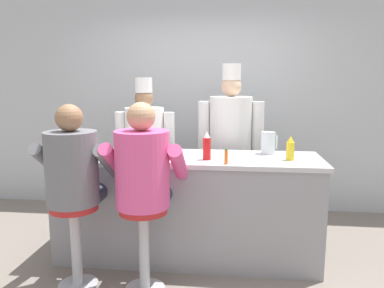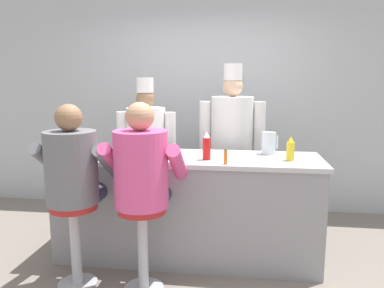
{
  "view_description": "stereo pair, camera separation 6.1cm",
  "coord_description": "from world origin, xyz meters",
  "px_view_note": "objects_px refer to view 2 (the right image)",
  "views": [
    {
      "loc": [
        0.43,
        -2.97,
        1.65
      ],
      "look_at": [
        0.05,
        0.33,
        1.09
      ],
      "focal_mm": 35.0,
      "sensor_mm": 36.0,
      "label": 1
    },
    {
      "loc": [
        0.49,
        -2.96,
        1.65
      ],
      "look_at": [
        0.05,
        0.33,
        1.09
      ],
      "focal_mm": 35.0,
      "sensor_mm": 36.0,
      "label": 2
    }
  ],
  "objects_px": {
    "hot_sauce_bottle_orange": "(226,157)",
    "ketchup_bottle_red": "(207,147)",
    "mustard_bottle_yellow": "(291,149)",
    "water_pitcher_clear": "(269,143)",
    "cereal_bowl": "(99,151)",
    "diner_seated_grey": "(74,174)",
    "cook_in_whites_far": "(232,140)",
    "coffee_mug_blue": "(128,150)",
    "diner_seated_pink": "(142,175)",
    "cook_in_whites_near": "(146,147)",
    "breakfast_plate": "(173,160)"
  },
  "relations": [
    {
      "from": "cook_in_whites_near",
      "to": "diner_seated_pink",
      "type": "bearing_deg",
      "value": -76.92
    },
    {
      "from": "water_pitcher_clear",
      "to": "diner_seated_grey",
      "type": "bearing_deg",
      "value": -152.7
    },
    {
      "from": "mustard_bottle_yellow",
      "to": "coffee_mug_blue",
      "type": "height_order",
      "value": "mustard_bottle_yellow"
    },
    {
      "from": "coffee_mug_blue",
      "to": "cook_in_whites_far",
      "type": "xyz_separation_m",
      "value": [
        0.95,
        0.73,
        -0.0
      ]
    },
    {
      "from": "water_pitcher_clear",
      "to": "cook_in_whites_far",
      "type": "xyz_separation_m",
      "value": [
        -0.36,
        0.56,
        -0.07
      ]
    },
    {
      "from": "coffee_mug_blue",
      "to": "diner_seated_pink",
      "type": "distance_m",
      "value": 0.71
    },
    {
      "from": "diner_seated_grey",
      "to": "coffee_mug_blue",
      "type": "bearing_deg",
      "value": 68.51
    },
    {
      "from": "diner_seated_grey",
      "to": "ketchup_bottle_red",
      "type": "bearing_deg",
      "value": 25.32
    },
    {
      "from": "coffee_mug_blue",
      "to": "diner_seated_grey",
      "type": "height_order",
      "value": "diner_seated_grey"
    },
    {
      "from": "mustard_bottle_yellow",
      "to": "diner_seated_pink",
      "type": "xyz_separation_m",
      "value": [
        -1.17,
        -0.54,
        -0.13
      ]
    },
    {
      "from": "mustard_bottle_yellow",
      "to": "water_pitcher_clear",
      "type": "relative_size",
      "value": 1.02
    },
    {
      "from": "mustard_bottle_yellow",
      "to": "water_pitcher_clear",
      "type": "distance_m",
      "value": 0.32
    },
    {
      "from": "breakfast_plate",
      "to": "cook_in_whites_far",
      "type": "distance_m",
      "value": 1.11
    },
    {
      "from": "hot_sauce_bottle_orange",
      "to": "cook_in_whites_near",
      "type": "distance_m",
      "value": 1.31
    },
    {
      "from": "hot_sauce_bottle_orange",
      "to": "cook_in_whites_far",
      "type": "height_order",
      "value": "cook_in_whites_far"
    },
    {
      "from": "cereal_bowl",
      "to": "water_pitcher_clear",
      "type": "bearing_deg",
      "value": 5.86
    },
    {
      "from": "hot_sauce_bottle_orange",
      "to": "cook_in_whites_near",
      "type": "xyz_separation_m",
      "value": [
        -0.91,
        0.93,
        -0.11
      ]
    },
    {
      "from": "cook_in_whites_far",
      "to": "mustard_bottle_yellow",
      "type": "bearing_deg",
      "value": -57.57
    },
    {
      "from": "diner_seated_pink",
      "to": "cook_in_whites_far",
      "type": "height_order",
      "value": "cook_in_whites_far"
    },
    {
      "from": "diner_seated_pink",
      "to": "cook_in_whites_far",
      "type": "bearing_deg",
      "value": 64.69
    },
    {
      "from": "diner_seated_pink",
      "to": "cook_in_whites_near",
      "type": "relative_size",
      "value": 0.89
    },
    {
      "from": "mustard_bottle_yellow",
      "to": "coffee_mug_blue",
      "type": "relative_size",
      "value": 1.57
    },
    {
      "from": "diner_seated_grey",
      "to": "cook_in_whites_far",
      "type": "relative_size",
      "value": 0.81
    },
    {
      "from": "ketchup_bottle_red",
      "to": "mustard_bottle_yellow",
      "type": "height_order",
      "value": "ketchup_bottle_red"
    },
    {
      "from": "cook_in_whites_far",
      "to": "coffee_mug_blue",
      "type": "bearing_deg",
      "value": -142.59
    },
    {
      "from": "hot_sauce_bottle_orange",
      "to": "cook_in_whites_far",
      "type": "bearing_deg",
      "value": 88.79
    },
    {
      "from": "coffee_mug_blue",
      "to": "diner_seated_pink",
      "type": "xyz_separation_m",
      "value": [
        0.31,
        -0.64,
        -0.07
      ]
    },
    {
      "from": "mustard_bottle_yellow",
      "to": "breakfast_plate",
      "type": "xyz_separation_m",
      "value": [
        -1.0,
        -0.18,
        -0.08
      ]
    },
    {
      "from": "cook_in_whites_near",
      "to": "cook_in_whites_far",
      "type": "relative_size",
      "value": 0.92
    },
    {
      "from": "cook_in_whites_near",
      "to": "cook_in_whites_far",
      "type": "bearing_deg",
      "value": 7.75
    },
    {
      "from": "ketchup_bottle_red",
      "to": "diner_seated_grey",
      "type": "distance_m",
      "value": 1.13
    },
    {
      "from": "hot_sauce_bottle_orange",
      "to": "cereal_bowl",
      "type": "relative_size",
      "value": 0.82
    },
    {
      "from": "hot_sauce_bottle_orange",
      "to": "diner_seated_pink",
      "type": "relative_size",
      "value": 0.08
    },
    {
      "from": "ketchup_bottle_red",
      "to": "breakfast_plate",
      "type": "height_order",
      "value": "ketchup_bottle_red"
    },
    {
      "from": "water_pitcher_clear",
      "to": "cook_in_whites_far",
      "type": "distance_m",
      "value": 0.67
    },
    {
      "from": "cook_in_whites_far",
      "to": "diner_seated_grey",
      "type": "bearing_deg",
      "value": -131.35
    },
    {
      "from": "ketchup_bottle_red",
      "to": "diner_seated_grey",
      "type": "xyz_separation_m",
      "value": [
        -1.01,
        -0.48,
        -0.16
      ]
    },
    {
      "from": "mustard_bottle_yellow",
      "to": "hot_sauce_bottle_orange",
      "type": "height_order",
      "value": "mustard_bottle_yellow"
    },
    {
      "from": "breakfast_plate",
      "to": "diner_seated_pink",
      "type": "bearing_deg",
      "value": -115.15
    },
    {
      "from": "water_pitcher_clear",
      "to": "breakfast_plate",
      "type": "distance_m",
      "value": 0.95
    },
    {
      "from": "hot_sauce_bottle_orange",
      "to": "water_pitcher_clear",
      "type": "xyz_separation_m",
      "value": [
        0.38,
        0.49,
        0.04
      ]
    },
    {
      "from": "ketchup_bottle_red",
      "to": "hot_sauce_bottle_orange",
      "type": "distance_m",
      "value": 0.25
    },
    {
      "from": "diner_seated_grey",
      "to": "cook_in_whites_near",
      "type": "xyz_separation_m",
      "value": [
        0.27,
        1.24,
        -0.0
      ]
    },
    {
      "from": "cereal_bowl",
      "to": "diner_seated_grey",
      "type": "height_order",
      "value": "diner_seated_grey"
    },
    {
      "from": "diner_seated_grey",
      "to": "diner_seated_pink",
      "type": "relative_size",
      "value": 0.99
    },
    {
      "from": "ketchup_bottle_red",
      "to": "diner_seated_grey",
      "type": "height_order",
      "value": "diner_seated_grey"
    },
    {
      "from": "coffee_mug_blue",
      "to": "ketchup_bottle_red",
      "type": "bearing_deg",
      "value": -12.13
    },
    {
      "from": "mustard_bottle_yellow",
      "to": "hot_sauce_bottle_orange",
      "type": "distance_m",
      "value": 0.59
    },
    {
      "from": "hot_sauce_bottle_orange",
      "to": "ketchup_bottle_red",
      "type": "bearing_deg",
      "value": 136.34
    },
    {
      "from": "water_pitcher_clear",
      "to": "diner_seated_pink",
      "type": "distance_m",
      "value": 1.3
    }
  ]
}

